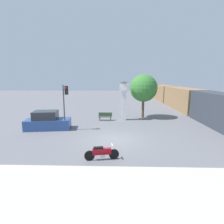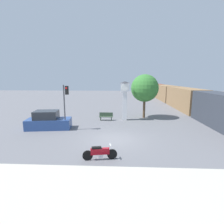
% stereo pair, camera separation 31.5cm
% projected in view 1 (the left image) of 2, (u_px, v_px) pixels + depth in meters
% --- Properties ---
extents(ground_plane, '(120.00, 120.00, 0.00)m').
position_uv_depth(ground_plane, '(114.00, 139.00, 14.16)').
color(ground_plane, slate).
extents(sidewalk_strip, '(36.00, 6.00, 0.10)m').
position_uv_depth(sidewalk_strip, '(110.00, 206.00, 6.65)').
color(sidewalk_strip, '#BCB7A8').
rests_on(sidewalk_strip, ground_plane).
extents(motorcycle, '(2.09, 0.58, 0.93)m').
position_uv_depth(motorcycle, '(102.00, 153.00, 10.53)').
color(motorcycle, black).
rests_on(motorcycle, ground_plane).
extents(clock_tower, '(1.16, 1.16, 4.57)m').
position_uv_depth(clock_tower, '(124.00, 95.00, 20.40)').
color(clock_tower, white).
rests_on(clock_tower, ground_plane).
extents(freight_train, '(2.80, 49.35, 3.40)m').
position_uv_depth(freight_train, '(171.00, 95.00, 34.77)').
color(freight_train, '#333842').
rests_on(freight_train, ground_plane).
extents(traffic_light, '(0.50, 0.35, 4.30)m').
position_uv_depth(traffic_light, '(65.00, 99.00, 16.21)').
color(traffic_light, '#47474C').
rests_on(traffic_light, ground_plane).
extents(street_tree, '(3.37, 3.37, 5.41)m').
position_uv_depth(street_tree, '(144.00, 88.00, 21.52)').
color(street_tree, brown).
rests_on(street_tree, ground_plane).
extents(bench, '(1.60, 0.44, 0.92)m').
position_uv_depth(bench, '(105.00, 116.00, 20.66)').
color(bench, '#384C38').
rests_on(bench, ground_plane).
extents(parked_car, '(4.40, 2.34, 1.80)m').
position_uv_depth(parked_car, '(48.00, 122.00, 16.98)').
color(parked_car, '#2D4C8C').
rests_on(parked_car, ground_plane).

